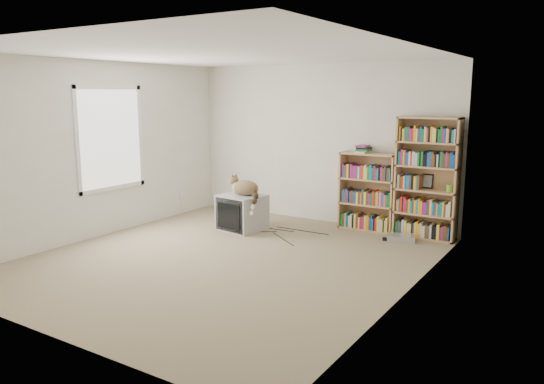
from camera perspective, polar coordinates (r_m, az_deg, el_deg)
The scene contains 17 objects.
floor at distance 6.68m, azimuth -4.86°, elevation -7.27°, with size 4.50×5.00×0.01m, color gray.
wall_back at distance 8.52m, azimuth 5.23°, elevation 5.18°, with size 4.50×0.02×2.50m, color white.
wall_front at distance 4.70m, azimuth -23.83°, elevation -0.02°, with size 4.50×0.02×2.50m, color white.
wall_left at distance 7.97m, azimuth -18.06°, elevation 4.34°, with size 0.02×5.00×2.50m, color white.
wall_right at distance 5.36m, azimuth 14.48°, elevation 1.76°, with size 0.02×5.00×2.50m, color white.
ceiling at distance 6.38m, azimuth -5.22°, elevation 14.65°, with size 4.50×5.00×0.02m, color white.
window at distance 8.08m, azimuth -16.98°, elevation 5.55°, with size 0.02×1.22×1.52m, color white.
crt_tv at distance 8.04m, azimuth -3.20°, elevation -2.21°, with size 0.70×0.65×0.54m.
cat at distance 7.89m, azimuth -2.76°, elevation 0.18°, with size 0.63×0.45×0.50m.
bookcase_tall at distance 7.80m, azimuth 16.34°, elevation 1.13°, with size 0.86×0.30×1.72m.
bookcase_short at distance 8.13m, azimuth 10.32°, elevation -0.31°, with size 0.85×0.30×1.17m.
book_stack at distance 8.03m, azimuth 9.81°, elevation 4.58°, with size 0.21×0.27×0.12m, color red.
green_mug at distance 7.71m, azimuth 18.60°, elevation 0.39°, with size 0.09×0.09×0.10m, color #6FB533.
framed_print at distance 7.88m, azimuth 16.39°, elevation 1.14°, with size 0.16×0.01×0.21m, color black.
dvd_player at distance 7.68m, azimuth 13.66°, elevation -4.83°, with size 0.38×0.27×0.09m, color #B6B5BB.
wall_outlet at distance 9.24m, azimuth -9.74°, elevation -0.34°, with size 0.01×0.08×0.13m, color silver.
floor_cables at distance 7.93m, azimuth 0.57°, elevation -4.33°, with size 1.20×0.70×0.01m, color black, non-canonical shape.
Camera 1 is at (3.86, -5.06, 2.03)m, focal length 35.00 mm.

